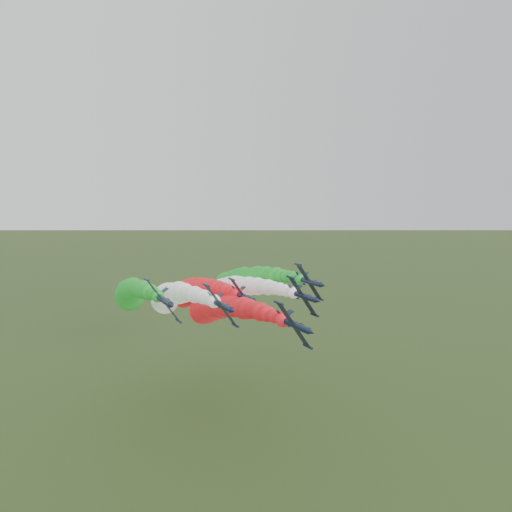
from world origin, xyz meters
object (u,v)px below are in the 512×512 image
at_px(jet_lead, 213,308).
at_px(jet_trail, 191,291).
at_px(jet_outer_right, 238,281).
at_px(jet_outer_left, 131,293).
at_px(jet_inner_right, 228,291).
at_px(jet_inner_left, 170,297).

relative_size(jet_lead, jet_trail, 0.99).
bearing_deg(jet_trail, jet_lead, -95.96).
height_order(jet_outer_right, jet_trail, jet_outer_right).
bearing_deg(jet_outer_left, jet_inner_right, -9.56).
relative_size(jet_inner_left, jet_inner_right, 1.00).
relative_size(jet_inner_right, jet_outer_right, 1.01).
bearing_deg(jet_trail, jet_inner_right, -60.61).
xyz_separation_m(jet_outer_right, jet_trail, (-14.96, 5.05, -3.21)).
relative_size(jet_inner_left, jet_outer_left, 1.00).
height_order(jet_inner_right, jet_outer_right, jet_outer_right).
bearing_deg(jet_outer_right, jet_inner_right, -130.63).
distance_m(jet_lead, jet_inner_left, 17.44).
distance_m(jet_inner_left, jet_outer_right, 26.93).
relative_size(jet_outer_right, jet_trail, 0.99).
bearing_deg(jet_inner_right, jet_outer_right, 49.37).
distance_m(jet_lead, jet_inner_right, 17.88).
bearing_deg(jet_outer_left, jet_inner_left, -19.44).
bearing_deg(jet_outer_right, jet_inner_left, -164.04).
bearing_deg(jet_outer_left, jet_trail, 21.76).
xyz_separation_m(jet_inner_left, jet_outer_left, (-10.77, 3.80, 1.30)).
xyz_separation_m(jet_inner_left, jet_trail, (10.88, 12.44, -1.50)).
bearing_deg(jet_inner_left, jet_lead, -62.74).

